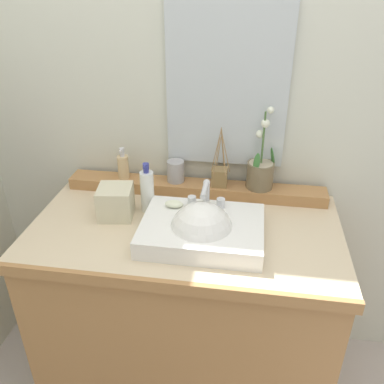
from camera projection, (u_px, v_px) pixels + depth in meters
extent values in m
cube|color=#B7ADA7|center=(187.00, 379.00, 1.99)|extent=(2.74, 3.82, 0.10)
cube|color=beige|center=(202.00, 67.00, 1.69)|extent=(2.74, 0.20, 2.69)
cube|color=#AA7846|center=(186.00, 310.00, 1.77)|extent=(1.16, 0.62, 0.81)
cube|color=beige|center=(185.00, 230.00, 1.57)|extent=(1.18, 0.65, 0.04)
cube|color=#AA7846|center=(168.00, 287.00, 1.29)|extent=(1.18, 0.02, 0.04)
cube|color=#AA7846|center=(195.00, 188.00, 1.77)|extent=(1.11, 0.10, 0.05)
cube|color=white|center=(202.00, 230.00, 1.47)|extent=(0.44, 0.33, 0.07)
sphere|color=white|center=(201.00, 233.00, 1.46)|extent=(0.23, 0.23, 0.23)
cylinder|color=silver|center=(206.00, 194.00, 1.53)|extent=(0.02, 0.02, 0.10)
cylinder|color=silver|center=(205.00, 190.00, 1.46)|extent=(0.02, 0.11, 0.02)
sphere|color=silver|center=(207.00, 183.00, 1.51)|extent=(0.03, 0.03, 0.03)
cylinder|color=silver|center=(192.00, 201.00, 1.55)|extent=(0.03, 0.03, 0.04)
cylinder|color=silver|center=(221.00, 203.00, 1.54)|extent=(0.03, 0.03, 0.04)
ellipsoid|color=silver|center=(174.00, 204.00, 1.54)|extent=(0.07, 0.04, 0.02)
cylinder|color=brown|center=(260.00, 175.00, 1.70)|extent=(0.11, 0.11, 0.11)
cylinder|color=tan|center=(261.00, 164.00, 1.68)|extent=(0.10, 0.10, 0.01)
cylinder|color=#476B38|center=(263.00, 138.00, 1.62)|extent=(0.01, 0.01, 0.22)
ellipsoid|color=#387033|center=(257.00, 163.00, 1.64)|extent=(0.04, 0.04, 0.08)
ellipsoid|color=#387033|center=(273.00, 158.00, 1.68)|extent=(0.04, 0.04, 0.10)
sphere|color=silver|center=(260.00, 134.00, 1.63)|extent=(0.03, 0.03, 0.03)
sphere|color=silver|center=(265.00, 123.00, 1.60)|extent=(0.03, 0.03, 0.03)
sphere|color=silver|center=(271.00, 110.00, 1.59)|extent=(0.03, 0.03, 0.03)
cylinder|color=#D9BA88|center=(123.00, 167.00, 1.78)|extent=(0.05, 0.05, 0.10)
cylinder|color=silver|center=(122.00, 154.00, 1.75)|extent=(0.02, 0.02, 0.02)
cylinder|color=silver|center=(122.00, 150.00, 1.74)|extent=(0.02, 0.02, 0.02)
cylinder|color=silver|center=(121.00, 151.00, 1.73)|extent=(0.01, 0.03, 0.01)
cylinder|color=#A09FA1|center=(176.00, 171.00, 1.76)|extent=(0.07, 0.07, 0.09)
cube|color=olive|center=(220.00, 177.00, 1.73)|extent=(0.06, 0.06, 0.08)
cylinder|color=#9E7A4C|center=(226.00, 152.00, 1.67)|extent=(0.04, 0.00, 0.18)
cylinder|color=#9E7A4C|center=(223.00, 151.00, 1.69)|extent=(0.02, 0.04, 0.17)
cylinder|color=#9E7A4C|center=(219.00, 153.00, 1.69)|extent=(0.02, 0.03, 0.15)
cylinder|color=#9E7A4C|center=(216.00, 151.00, 1.67)|extent=(0.04, 0.01, 0.19)
cylinder|color=#9E7A4C|center=(217.00, 151.00, 1.65)|extent=(0.03, 0.04, 0.19)
cylinder|color=#9E7A4C|center=(224.00, 153.00, 1.65)|extent=(0.03, 0.04, 0.19)
cylinder|color=white|center=(147.00, 192.00, 1.62)|extent=(0.05, 0.05, 0.17)
cylinder|color=#32388D|center=(146.00, 170.00, 1.57)|extent=(0.02, 0.02, 0.02)
cylinder|color=#32388D|center=(146.00, 166.00, 1.57)|extent=(0.02, 0.02, 0.02)
cylinder|color=#32388D|center=(145.00, 167.00, 1.55)|extent=(0.01, 0.03, 0.01)
cube|color=beige|center=(116.00, 202.00, 1.60)|extent=(0.15, 0.15, 0.12)
cube|color=silver|center=(227.00, 88.00, 1.60)|extent=(0.48, 0.02, 0.64)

